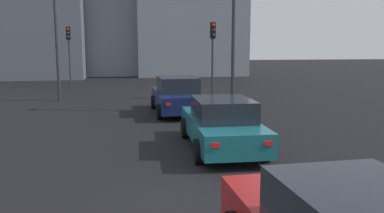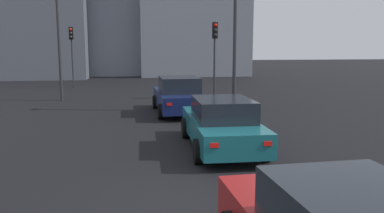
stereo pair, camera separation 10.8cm
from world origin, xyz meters
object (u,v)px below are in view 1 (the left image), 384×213
car_teal_left_second (221,124)px  street_lamp_far (55,5)px  traffic_light_near_left (69,44)px  traffic_light_near_right (213,44)px  street_lamp_kerbside (234,0)px  car_navy_left_lead (177,96)px

car_teal_left_second → street_lamp_far: 13.79m
traffic_light_near_left → street_lamp_far: (-7.21, -0.32, 2.00)m
traffic_light_near_left → traffic_light_near_right: bearing=51.8°
traffic_light_near_right → street_lamp_far: (0.74, 8.48, 2.05)m
traffic_light_near_right → street_lamp_far: street_lamp_far is taller
car_teal_left_second → traffic_light_near_right: bearing=-9.6°
car_teal_left_second → street_lamp_kerbside: 7.97m
traffic_light_near_left → street_lamp_kerbside: bearing=39.2°
traffic_light_near_right → car_navy_left_lead: bearing=-30.9°
car_navy_left_lead → car_teal_left_second: 6.30m
car_navy_left_lead → car_teal_left_second: size_ratio=0.99×
street_lamp_kerbside → street_lamp_far: bearing=58.7°
car_teal_left_second → traffic_light_near_left: size_ratio=1.08×
car_navy_left_lead → car_teal_left_second: (-6.29, -0.42, -0.06)m
traffic_light_near_right → street_lamp_kerbside: street_lamp_kerbside is taller
car_navy_left_lead → street_lamp_kerbside: size_ratio=0.54×
car_navy_left_lead → traffic_light_near_right: 5.66m
car_navy_left_lead → street_lamp_kerbside: 4.94m
car_teal_left_second → street_lamp_far: size_ratio=0.53×
street_lamp_far → traffic_light_near_right: bearing=-95.0°
car_navy_left_lead → traffic_light_near_left: bearing=26.0°
car_navy_left_lead → traffic_light_near_right: (4.44, -2.64, 2.30)m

